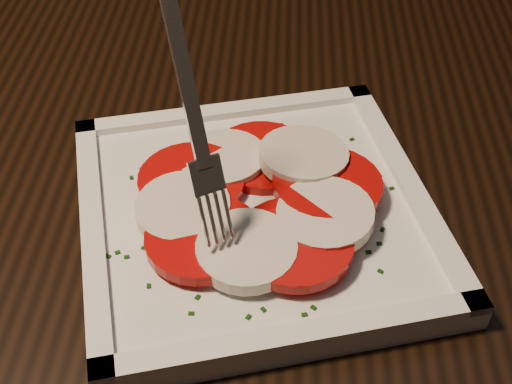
# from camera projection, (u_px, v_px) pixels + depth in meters

# --- Properties ---
(table) EXTENTS (1.21, 0.82, 0.75)m
(table) POSITION_uv_depth(u_px,v_px,m) (209.00, 368.00, 0.53)
(table) COLOR black
(table) RESTS_ON ground
(chair) EXTENTS (0.51, 0.51, 0.93)m
(chair) POSITION_uv_depth(u_px,v_px,m) (168.00, 45.00, 1.09)
(chair) COLOR black
(chair) RESTS_ON ground
(plate) EXTENTS (0.29, 0.29, 0.01)m
(plate) POSITION_uv_depth(u_px,v_px,m) (256.00, 216.00, 0.50)
(plate) COLOR white
(plate) RESTS_ON table
(caprese_salad) EXTENTS (0.19, 0.19, 0.03)m
(caprese_salad) POSITION_uv_depth(u_px,v_px,m) (256.00, 198.00, 0.49)
(caprese_salad) COLOR #BA0407
(caprese_salad) RESTS_ON plate
(fork) EXTENTS (0.06, 0.08, 0.17)m
(fork) POSITION_uv_depth(u_px,v_px,m) (184.00, 92.00, 0.41)
(fork) COLOR white
(fork) RESTS_ON caprese_salad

